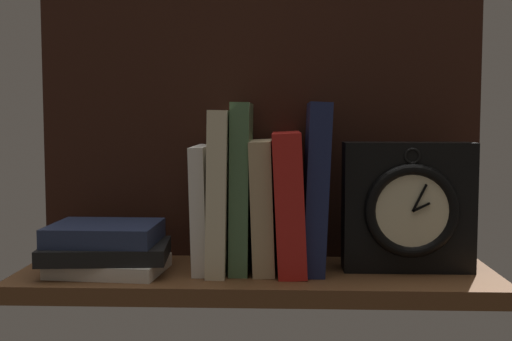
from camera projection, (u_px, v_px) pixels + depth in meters
ground_plane at (257, 279)px, 96.23cm from camera, size 70.04×22.00×2.50cm
back_panel at (259, 128)px, 104.80cm from camera, size 70.04×1.20×41.67cm
book_white_catcher at (203, 207)px, 97.31cm from camera, size 2.58×13.87×18.37cm
book_cream_twain at (221, 190)px, 96.99cm from camera, size 3.19×16.40×23.57cm
book_green_romantic at (241, 186)px, 96.82cm from camera, size 2.99×13.38×24.67cm
book_tan_shortstories at (263, 205)px, 96.92cm from camera, size 3.79×14.03×19.24cm
book_red_requiem at (289, 201)px, 96.71cm from camera, size 5.03×16.37×20.52cm
book_navy_bierce at (315, 186)px, 96.38cm from camera, size 4.11×13.69×24.77cm
framed_clock at (408, 207)px, 95.28cm from camera, size 18.91×7.06×18.91cm
book_stack_side at (107, 248)px, 94.92cm from camera, size 18.76×14.11×7.03cm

